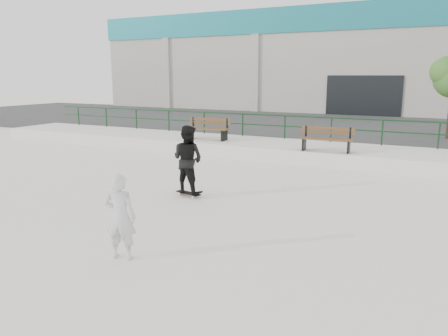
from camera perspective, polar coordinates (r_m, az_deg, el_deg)
The scene contains 10 objects.
ground at distance 9.37m, azimuth -8.56°, elevation -8.07°, with size 120.00×120.00×0.00m, color white.
ledge at distance 17.66m, azimuth 9.55°, elevation 2.24°, with size 30.00×3.00×0.50m, color silver.
parking_strip at distance 25.82m, azimuth 15.29°, elevation 5.03°, with size 60.00×14.00×0.50m, color #353535.
railing at distance 18.76m, azimuth 10.86°, elevation 5.82°, with size 28.00×0.06×1.03m.
commercial_building at distance 39.48m, azimuth 19.98°, elevation 13.31°, with size 44.20×16.33×8.00m.
bench_left at distance 18.76m, azimuth -2.15°, elevation 5.13°, with size 1.99×0.61×0.92m.
bench_right at distance 16.20m, azimuth 13.25°, elevation 3.67°, with size 1.95×0.72×0.88m.
skateboard at distance 11.85m, azimuth -4.69°, elevation -3.31°, with size 0.81×0.39×0.09m.
standing_skater at distance 11.64m, azimuth -4.77°, elevation 1.13°, with size 0.89×0.69×1.82m, color black.
seated_skater at distance 7.88m, azimuth -13.38°, elevation -6.22°, with size 0.57×0.37×1.55m, color silver.
Camera 1 is at (5.18, -7.13, 3.20)m, focal length 35.00 mm.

